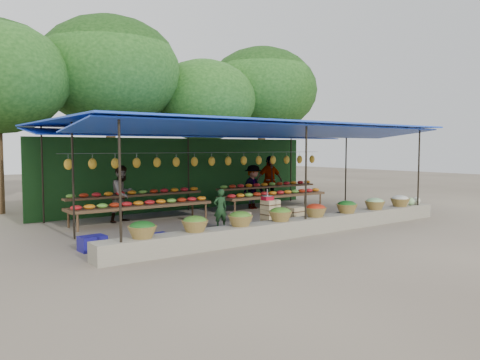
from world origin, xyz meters
TOP-DOWN VIEW (x-y plane):
  - ground at (0.00, 0.00)m, footprint 60.00×60.00m
  - stone_curb at (0.00, -2.75)m, footprint 10.60×0.55m
  - stall_canopy at (0.00, 0.06)m, footprint 10.80×6.60m
  - produce_baskets at (-0.10, -2.75)m, footprint 8.98×0.58m
  - netting_backdrop at (0.00, 3.15)m, footprint 10.60×0.06m
  - tree_row at (0.50, 6.09)m, footprint 16.51×5.50m
  - fruit_table_left at (-2.49, 1.35)m, footprint 4.21×0.95m
  - fruit_table_right at (2.51, 1.35)m, footprint 4.21×0.95m
  - crate_counter at (-0.09, -1.61)m, footprint 2.38×0.39m
  - weighing_scale at (-0.17, -1.61)m, footprint 0.28×0.28m
  - vendor_seated at (-1.14, -0.79)m, footprint 0.43×0.33m
  - customer_left at (-2.88, 1.74)m, footprint 0.99×0.90m
  - customer_mid at (2.05, 1.86)m, footprint 1.10×0.75m
  - customer_right at (3.10, 2.23)m, footprint 1.15×0.62m
  - blue_crate_front at (-3.59, -1.99)m, footprint 0.54×0.42m
  - blue_crate_back at (-4.88, -1.52)m, footprint 0.56×0.42m

SIDE VIEW (x-z plane):
  - ground at x=0.00m, z-range 0.00..0.00m
  - blue_crate_front at x=-3.59m, z-range 0.00..0.29m
  - blue_crate_back at x=-4.88m, z-range 0.00..0.32m
  - stone_curb at x=0.00m, z-range 0.00..0.40m
  - crate_counter at x=-0.09m, z-range -0.07..0.70m
  - vendor_seated at x=-1.14m, z-range 0.00..1.06m
  - produce_baskets at x=-0.10m, z-range 0.40..0.73m
  - fruit_table_left at x=-2.49m, z-range 0.14..1.07m
  - fruit_table_right at x=2.51m, z-range 0.14..1.07m
  - customer_mid at x=2.05m, z-range 0.00..1.56m
  - customer_left at x=-2.88m, z-range 0.00..1.66m
  - weighing_scale at x=-0.17m, z-range 0.69..0.99m
  - customer_right at x=3.10m, z-range 0.00..1.87m
  - netting_backdrop at x=0.00m, z-range 0.00..2.50m
  - stall_canopy at x=0.00m, z-range 1.27..4.09m
  - tree_row at x=0.50m, z-range 1.14..8.26m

